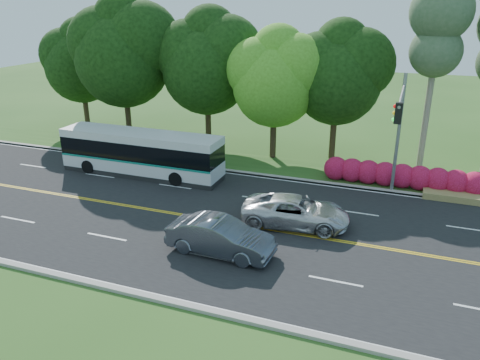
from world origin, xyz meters
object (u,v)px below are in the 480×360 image
(traffic_signal, at_px, (399,122))
(sedan, at_px, (220,237))
(suv, at_px, (296,211))
(transit_bus, at_px, (141,154))

(traffic_signal, xyz_separation_m, sedan, (-6.76, -8.40, -3.85))
(traffic_signal, height_order, suv, traffic_signal)
(transit_bus, height_order, suv, transit_bus)
(traffic_signal, bearing_deg, suv, -133.74)
(transit_bus, xyz_separation_m, sedan, (8.76, -7.72, -0.60))
(traffic_signal, distance_m, suv, 7.32)
(traffic_signal, height_order, sedan, traffic_signal)
(transit_bus, bearing_deg, traffic_signal, 2.74)
(sedan, distance_m, suv, 4.64)
(transit_bus, distance_m, sedan, 11.69)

